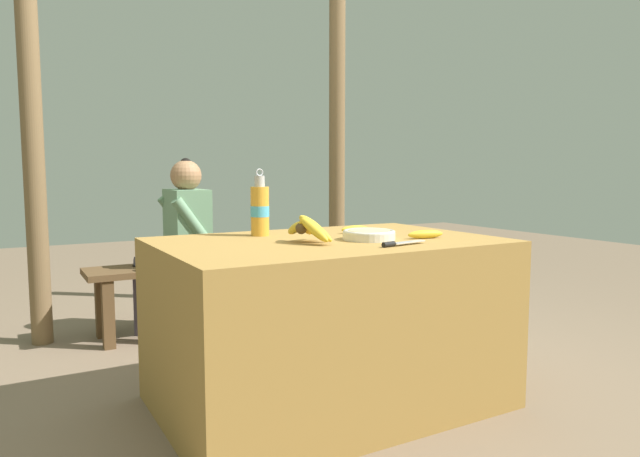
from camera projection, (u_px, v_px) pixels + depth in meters
name	position (u px, v px, depth m)	size (l,w,h in m)	color
ground_plane	(328.00, 402.00, 2.37)	(12.00, 12.00, 0.00)	#75604C
market_counter	(328.00, 322.00, 2.33)	(1.33, 0.89, 0.68)	olive
banana_bunch_ripe	(309.00, 228.00, 2.17)	(0.15, 0.25, 0.12)	#4C381E
serving_bowl	(369.00, 234.00, 2.28)	(0.21, 0.21, 0.04)	silver
water_bottle	(260.00, 210.00, 2.42)	(0.08, 0.08, 0.29)	gold
loose_banana_front	(425.00, 234.00, 2.33)	(0.16, 0.06, 0.03)	gold
loose_banana_side	(355.00, 229.00, 2.52)	(0.14, 0.05, 0.03)	gold
knife	(398.00, 243.00, 2.10)	(0.21, 0.06, 0.02)	#BCBCC1
wooden_bench	(217.00, 272.00, 3.47)	(1.50, 0.32, 0.41)	brown
seated_vendor	(179.00, 234.00, 3.30)	(0.40, 0.39, 1.03)	#564C60
banana_bunch_green	(281.00, 247.00, 3.67)	(0.14, 0.23, 0.12)	#4C381E
support_post_near	(33.00, 143.00, 3.06)	(0.11, 0.11, 2.21)	brown
support_post_far	(337.00, 150.00, 4.00)	(0.11, 0.11, 2.21)	brown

